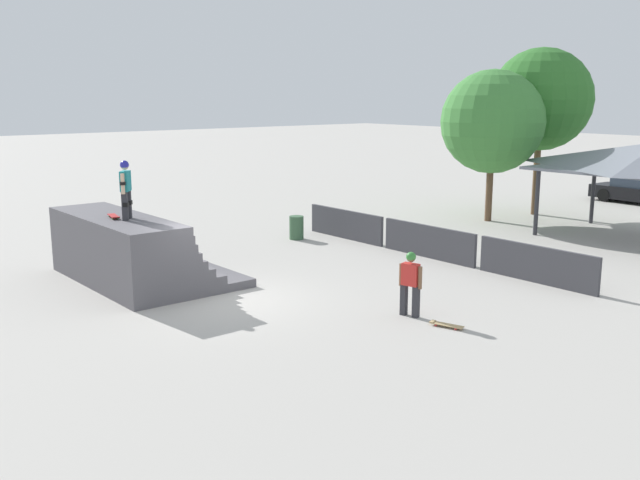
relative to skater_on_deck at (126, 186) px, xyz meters
The scene contains 11 objects.
ground_plane 4.02m from the skater_on_deck, 25.92° to the left, with size 160.00×160.00×0.00m, color #ADA8A0.
quarter_pipe_ramp 2.11m from the skater_on_deck, 156.10° to the left, with size 5.56×3.60×1.91m.
skater_on_deck is the anchor object (origin of this frame).
skateboard_on_deck 0.96m from the skater_on_deck, 152.40° to the right, with size 0.79×0.36×0.09m.
bystander_walking 7.97m from the skater_on_deck, 31.47° to the left, with size 0.62×0.29×1.57m.
skateboard_on_ground 9.14m from the skater_on_deck, 27.87° to the left, with size 0.82×0.42×0.09m.
barrier_fence 9.71m from the skater_on_deck, 73.50° to the left, with size 11.89×0.12×1.05m.
tree_beside_pavilion 19.12m from the skater_on_deck, 90.23° to the left, with size 4.36×4.36×7.16m.
tree_far_back 16.16m from the skater_on_deck, 91.25° to the left, with size 4.21×4.21×6.21m.
trash_bin 8.31m from the skater_on_deck, 107.66° to the left, with size 0.52×0.52×0.85m, color #385B3D.
parked_car_black 25.76m from the skater_on_deck, 87.28° to the left, with size 4.40×1.88×1.27m.
Camera 1 is at (15.26, -9.24, 5.21)m, focal length 40.00 mm.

